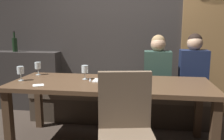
{
  "coord_description": "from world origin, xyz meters",
  "views": [
    {
      "loc": [
        0.38,
        -2.47,
        1.33
      ],
      "look_at": [
        -0.01,
        0.2,
        0.84
      ],
      "focal_mm": 37.35,
      "sensor_mm": 36.0,
      "label": 1
    }
  ],
  "objects_px": {
    "wine_glass_near_right": "(38,66)",
    "dessert_plate": "(102,80)",
    "banquette_bench": "(118,106)",
    "wine_glass_center_back": "(85,70)",
    "diner_bearded": "(193,66)",
    "chair_near_side": "(126,126)",
    "diner_redhead": "(157,66)",
    "wine_glass_end_left": "(21,71)",
    "wine_bottle_dark_red": "(15,44)",
    "fork_on_table": "(90,80)",
    "dining_table": "(110,90)"
  },
  "relations": [
    {
      "from": "dining_table",
      "to": "wine_bottle_dark_red",
      "type": "xyz_separation_m",
      "value": [
        -1.72,
        1.02,
        0.42
      ]
    },
    {
      "from": "chair_near_side",
      "to": "wine_glass_center_back",
      "type": "height_order",
      "value": "chair_near_side"
    },
    {
      "from": "dessert_plate",
      "to": "fork_on_table",
      "type": "relative_size",
      "value": 1.12
    },
    {
      "from": "fork_on_table",
      "to": "wine_glass_near_right",
      "type": "bearing_deg",
      "value": 151.49
    },
    {
      "from": "diner_bearded",
      "to": "wine_glass_end_left",
      "type": "bearing_deg",
      "value": -158.6
    },
    {
      "from": "banquette_bench",
      "to": "wine_glass_near_right",
      "type": "relative_size",
      "value": 15.24
    },
    {
      "from": "fork_on_table",
      "to": "wine_bottle_dark_red",
      "type": "bearing_deg",
      "value": 133.96
    },
    {
      "from": "wine_glass_end_left",
      "to": "banquette_bench",
      "type": "bearing_deg",
      "value": 37.32
    },
    {
      "from": "wine_glass_center_back",
      "to": "chair_near_side",
      "type": "bearing_deg",
      "value": -56.31
    },
    {
      "from": "banquette_bench",
      "to": "wine_glass_near_right",
      "type": "height_order",
      "value": "wine_glass_near_right"
    },
    {
      "from": "dessert_plate",
      "to": "fork_on_table",
      "type": "height_order",
      "value": "dessert_plate"
    },
    {
      "from": "banquette_bench",
      "to": "diner_bearded",
      "type": "distance_m",
      "value": 1.18
    },
    {
      "from": "diner_redhead",
      "to": "wine_glass_near_right",
      "type": "bearing_deg",
      "value": -163.6
    },
    {
      "from": "dining_table",
      "to": "dessert_plate",
      "type": "xyz_separation_m",
      "value": [
        -0.1,
        0.05,
        0.1
      ]
    },
    {
      "from": "diner_redhead",
      "to": "dessert_plate",
      "type": "bearing_deg",
      "value": -134.17
    },
    {
      "from": "diner_bearded",
      "to": "fork_on_table",
      "type": "distance_m",
      "value": 1.42
    },
    {
      "from": "banquette_bench",
      "to": "diner_redhead",
      "type": "distance_m",
      "value": 0.8
    },
    {
      "from": "wine_bottle_dark_red",
      "to": "wine_glass_end_left",
      "type": "distance_m",
      "value": 1.31
    },
    {
      "from": "wine_glass_near_right",
      "to": "dessert_plate",
      "type": "bearing_deg",
      "value": -14.04
    },
    {
      "from": "banquette_bench",
      "to": "wine_glass_center_back",
      "type": "relative_size",
      "value": 15.24
    },
    {
      "from": "wine_glass_center_back",
      "to": "wine_glass_end_left",
      "type": "xyz_separation_m",
      "value": [
        -0.7,
        -0.18,
        0.0
      ]
    },
    {
      "from": "diner_bearded",
      "to": "wine_bottle_dark_red",
      "type": "relative_size",
      "value": 2.49
    },
    {
      "from": "diner_bearded",
      "to": "chair_near_side",
      "type": "bearing_deg",
      "value": -118.32
    },
    {
      "from": "dessert_plate",
      "to": "dining_table",
      "type": "bearing_deg",
      "value": -25.36
    },
    {
      "from": "wine_glass_end_left",
      "to": "fork_on_table",
      "type": "relative_size",
      "value": 0.96
    },
    {
      "from": "dining_table",
      "to": "fork_on_table",
      "type": "relative_size",
      "value": 12.94
    },
    {
      "from": "wine_glass_near_right",
      "to": "wine_glass_end_left",
      "type": "height_order",
      "value": "same"
    },
    {
      "from": "diner_redhead",
      "to": "wine_glass_center_back",
      "type": "bearing_deg",
      "value": -144.56
    },
    {
      "from": "chair_near_side",
      "to": "dessert_plate",
      "type": "relative_size",
      "value": 5.16
    },
    {
      "from": "wine_glass_near_right",
      "to": "dessert_plate",
      "type": "height_order",
      "value": "wine_glass_near_right"
    },
    {
      "from": "banquette_bench",
      "to": "wine_glass_center_back",
      "type": "xyz_separation_m",
      "value": [
        -0.31,
        -0.6,
        0.62
      ]
    },
    {
      "from": "wine_glass_center_back",
      "to": "dessert_plate",
      "type": "xyz_separation_m",
      "value": [
        0.21,
        -0.05,
        -0.1
      ]
    },
    {
      "from": "chair_near_side",
      "to": "diner_redhead",
      "type": "distance_m",
      "value": 1.49
    },
    {
      "from": "wine_bottle_dark_red",
      "to": "fork_on_table",
      "type": "height_order",
      "value": "wine_bottle_dark_red"
    },
    {
      "from": "dessert_plate",
      "to": "banquette_bench",
      "type": "bearing_deg",
      "value": 81.01
    },
    {
      "from": "wine_glass_end_left",
      "to": "diner_redhead",
      "type": "bearing_deg",
      "value": 26.76
    },
    {
      "from": "wine_glass_center_back",
      "to": "dessert_plate",
      "type": "height_order",
      "value": "wine_glass_center_back"
    },
    {
      "from": "dining_table",
      "to": "banquette_bench",
      "type": "xyz_separation_m",
      "value": [
        0.0,
        0.7,
        -0.42
      ]
    },
    {
      "from": "diner_bearded",
      "to": "wine_glass_center_back",
      "type": "relative_size",
      "value": 4.94
    },
    {
      "from": "diner_redhead",
      "to": "wine_glass_end_left",
      "type": "xyz_separation_m",
      "value": [
        -1.55,
        -0.78,
        0.03
      ]
    },
    {
      "from": "banquette_bench",
      "to": "diner_bearded",
      "type": "height_order",
      "value": "diner_bearded"
    },
    {
      "from": "fork_on_table",
      "to": "dining_table",
      "type": "bearing_deg",
      "value": -28.18
    },
    {
      "from": "banquette_bench",
      "to": "wine_bottle_dark_red",
      "type": "relative_size",
      "value": 7.67
    },
    {
      "from": "banquette_bench",
      "to": "wine_glass_center_back",
      "type": "height_order",
      "value": "wine_glass_center_back"
    },
    {
      "from": "fork_on_table",
      "to": "banquette_bench",
      "type": "bearing_deg",
      "value": 55.61
    },
    {
      "from": "chair_near_side",
      "to": "diner_bearded",
      "type": "height_order",
      "value": "diner_bearded"
    },
    {
      "from": "dining_table",
      "to": "banquette_bench",
      "type": "relative_size",
      "value": 0.88
    },
    {
      "from": "dining_table",
      "to": "fork_on_table",
      "type": "xyz_separation_m",
      "value": [
        -0.25,
        0.07,
        0.09
      ]
    },
    {
      "from": "banquette_bench",
      "to": "wine_bottle_dark_red",
      "type": "xyz_separation_m",
      "value": [
        -1.72,
        0.32,
        0.84
      ]
    },
    {
      "from": "diner_bearded",
      "to": "banquette_bench",
      "type": "bearing_deg",
      "value": -178.81
    }
  ]
}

